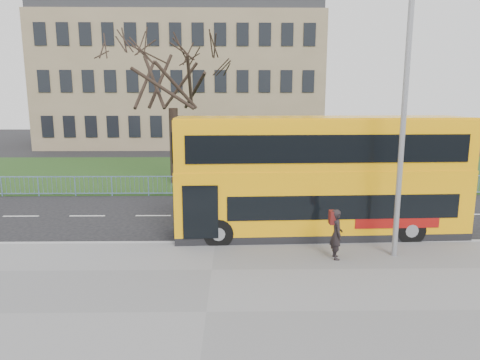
{
  "coord_description": "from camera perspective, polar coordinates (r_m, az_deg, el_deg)",
  "views": [
    {
      "loc": [
        0.68,
        -16.41,
        5.22
      ],
      "look_at": [
        0.94,
        1.0,
        1.93
      ],
      "focal_mm": 32.0,
      "sensor_mm": 36.0,
      "label": 1
    }
  ],
  "objects": [
    {
      "name": "street_lamp",
      "position": [
        14.38,
        20.66,
        8.89
      ],
      "size": [
        1.86,
        0.43,
        8.78
      ],
      "rotation": [
        0.0,
        0.0,
        0.14
      ],
      "color": "gray",
      "rests_on": "pavement"
    },
    {
      "name": "grass_verge",
      "position": [
        31.15,
        -2.1,
        1.12
      ],
      "size": [
        80.0,
        15.4,
        0.08
      ],
      "primitive_type": "cube",
      "color": "#1E3C15",
      "rests_on": "ground"
    },
    {
      "name": "pedestrian",
      "position": [
        14.24,
        12.74,
        -7.06
      ],
      "size": [
        0.4,
        0.6,
        1.64
      ],
      "primitive_type": "imported",
      "rotation": [
        0.0,
        0.0,
        1.58
      ],
      "color": "black",
      "rests_on": "pavement"
    },
    {
      "name": "bare_tree",
      "position": [
        26.67,
        -8.97,
        11.37
      ],
      "size": [
        7.71,
        7.71,
        11.02
      ],
      "primitive_type": null,
      "color": "black",
      "rests_on": "grass_verge"
    },
    {
      "name": "civic_building",
      "position": [
        51.75,
        -7.34,
        12.59
      ],
      "size": [
        30.0,
        15.0,
        14.0
      ],
      "primitive_type": "cube",
      "color": "#827052",
      "rests_on": "ground"
    },
    {
      "name": "yellow_bus",
      "position": [
        16.46,
        10.58,
        0.76
      ],
      "size": [
        10.9,
        3.0,
        4.53
      ],
      "rotation": [
        0.0,
        0.0,
        0.04
      ],
      "color": "#F9A80A",
      "rests_on": "ground"
    },
    {
      "name": "pavement",
      "position": [
        10.97,
        -4.5,
        -17.39
      ],
      "size": [
        80.0,
        10.5,
        0.12
      ],
      "primitive_type": "cube",
      "color": "slate",
      "rests_on": "ground"
    },
    {
      "name": "guard_railing",
      "position": [
        23.49,
        -2.5,
        -0.78
      ],
      "size": [
        40.0,
        0.12,
        1.1
      ],
      "primitive_type": null,
      "color": "#6987BB",
      "rests_on": "ground"
    },
    {
      "name": "kerb",
      "position": [
        15.74,
        -3.32,
        -8.42
      ],
      "size": [
        80.0,
        0.2,
        0.14
      ],
      "primitive_type": "cube",
      "color": "gray",
      "rests_on": "ground"
    },
    {
      "name": "ground",
      "position": [
        17.23,
        -3.1,
        -6.95
      ],
      "size": [
        120.0,
        120.0,
        0.0
      ],
      "primitive_type": "plane",
      "color": "black",
      "rests_on": "ground"
    }
  ]
}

